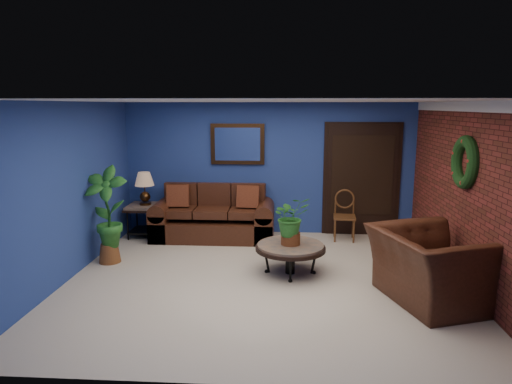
# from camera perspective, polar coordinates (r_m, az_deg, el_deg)

# --- Properties ---
(floor) EXTENTS (5.50, 5.50, 0.00)m
(floor) POSITION_cam_1_polar(r_m,az_deg,el_deg) (6.61, 0.82, -10.90)
(floor) COLOR beige
(floor) RESTS_ON ground
(wall_back) EXTENTS (5.50, 0.04, 2.50)m
(wall_back) POSITION_cam_1_polar(r_m,az_deg,el_deg) (8.72, 1.65, 2.93)
(wall_back) COLOR navy
(wall_back) RESTS_ON ground
(wall_left) EXTENTS (0.04, 5.00, 2.50)m
(wall_left) POSITION_cam_1_polar(r_m,az_deg,el_deg) (6.95, -22.41, 0.08)
(wall_left) COLOR navy
(wall_left) RESTS_ON ground
(wall_right_brick) EXTENTS (0.04, 5.00, 2.50)m
(wall_right_brick) POSITION_cam_1_polar(r_m,az_deg,el_deg) (6.72, 24.99, -0.48)
(wall_right_brick) COLOR maroon
(wall_right_brick) RESTS_ON ground
(ceiling) EXTENTS (5.50, 5.00, 0.02)m
(ceiling) POSITION_cam_1_polar(r_m,az_deg,el_deg) (6.14, 0.89, 11.31)
(ceiling) COLOR white
(ceiling) RESTS_ON wall_back
(crown_molding) EXTENTS (0.03, 5.00, 0.14)m
(crown_molding) POSITION_cam_1_polar(r_m,az_deg,el_deg) (6.60, 25.57, 9.63)
(crown_molding) COLOR white
(crown_molding) RESTS_ON wall_right_brick
(wall_mirror) EXTENTS (1.02, 0.06, 0.77)m
(wall_mirror) POSITION_cam_1_polar(r_m,az_deg,el_deg) (8.67, -2.32, 6.00)
(wall_mirror) COLOR #412611
(wall_mirror) RESTS_ON wall_back
(closet_door) EXTENTS (1.44, 0.06, 2.18)m
(closet_door) POSITION_cam_1_polar(r_m,az_deg,el_deg) (8.84, 13.05, 1.44)
(closet_door) COLOR black
(closet_door) RESTS_ON wall_back
(wreath) EXTENTS (0.16, 0.72, 0.72)m
(wreath) POSITION_cam_1_polar(r_m,az_deg,el_deg) (6.68, 24.67, 3.40)
(wreath) COLOR black
(wreath) RESTS_ON wall_right_brick
(sofa) EXTENTS (2.23, 0.96, 1.00)m
(sofa) POSITION_cam_1_polar(r_m,az_deg,el_deg) (8.59, -5.26, -3.51)
(sofa) COLOR #411E12
(sofa) RESTS_ON ground
(coffee_table) EXTENTS (1.03, 1.03, 0.44)m
(coffee_table) POSITION_cam_1_polar(r_m,az_deg,el_deg) (6.75, 4.33, -7.01)
(coffee_table) COLOR #4D4844
(coffee_table) RESTS_ON ground
(end_table) EXTENTS (0.67, 0.67, 0.61)m
(end_table) POSITION_cam_1_polar(r_m,az_deg,el_deg) (8.81, -13.61, -2.46)
(end_table) COLOR #4D4844
(end_table) RESTS_ON ground
(table_lamp) EXTENTS (0.36, 0.36, 0.59)m
(table_lamp) POSITION_cam_1_polar(r_m,az_deg,el_deg) (8.71, -13.77, 0.92)
(table_lamp) COLOR #412611
(table_lamp) RESTS_ON end_table
(side_chair) EXTENTS (0.42, 0.42, 0.92)m
(side_chair) POSITION_cam_1_polar(r_m,az_deg,el_deg) (8.55, 11.00, -2.42)
(side_chair) COLOR brown
(side_chair) RESTS_ON ground
(armchair) EXTENTS (1.60, 1.71, 0.91)m
(armchair) POSITION_cam_1_polar(r_m,az_deg,el_deg) (6.19, 21.10, -8.73)
(armchair) COLOR #411E12
(armchair) RESTS_ON ground
(coffee_plant) EXTENTS (0.66, 0.62, 0.71)m
(coffee_plant) POSITION_cam_1_polar(r_m,az_deg,el_deg) (6.63, 4.38, -3.31)
(coffee_plant) COLOR brown
(coffee_plant) RESTS_ON coffee_table
(floor_plant) EXTENTS (0.39, 0.34, 0.77)m
(floor_plant) POSITION_cam_1_polar(r_m,az_deg,el_deg) (7.21, 20.16, -6.43)
(floor_plant) COLOR brown
(floor_plant) RESTS_ON ground
(tall_plant) EXTENTS (0.73, 0.54, 1.53)m
(tall_plant) POSITION_cam_1_polar(r_m,az_deg,el_deg) (7.45, -18.12, -2.27)
(tall_plant) COLOR brown
(tall_plant) RESTS_ON ground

